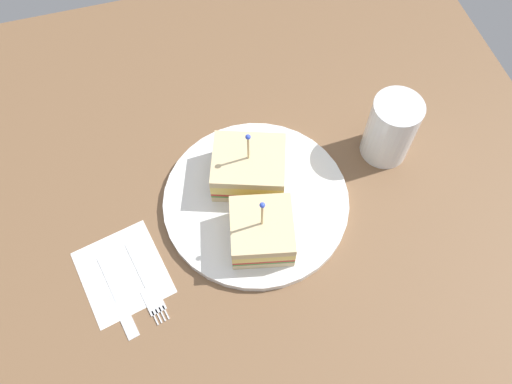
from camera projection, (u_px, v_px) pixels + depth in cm
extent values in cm
cube|color=brown|center=(256.00, 206.00, 74.77)|extent=(92.84, 92.84, 2.00)
cylinder|color=white|center=(256.00, 201.00, 73.36)|extent=(26.22, 26.22, 1.22)
cube|color=beige|center=(247.00, 175.00, 73.95)|extent=(12.16, 11.24, 1.24)
cube|color=#478438|center=(247.00, 172.00, 73.23)|extent=(12.16, 11.24, 0.40)
cube|color=red|center=(247.00, 171.00, 72.84)|extent=(12.16, 11.24, 0.50)
cube|color=#F4D666|center=(247.00, 166.00, 71.82)|extent=(12.16, 11.24, 1.82)
cube|color=beige|center=(247.00, 160.00, 70.48)|extent=(12.16, 11.24, 1.24)
cylinder|color=tan|center=(247.00, 149.00, 68.06)|extent=(0.30, 0.30, 5.50)
sphere|color=blue|center=(246.00, 137.00, 65.65)|extent=(0.70, 0.70, 0.70)
cube|color=beige|center=(262.00, 237.00, 69.33)|extent=(9.68, 9.88, 1.31)
cube|color=#478438|center=(262.00, 234.00, 68.58)|extent=(9.68, 9.88, 0.40)
cube|color=red|center=(262.00, 233.00, 68.18)|extent=(9.68, 9.88, 0.50)
cube|color=#F4D666|center=(262.00, 230.00, 67.34)|extent=(9.68, 9.88, 1.42)
cube|color=beige|center=(262.00, 225.00, 66.14)|extent=(9.68, 9.88, 1.31)
cylinder|color=tan|center=(262.00, 216.00, 63.64)|extent=(0.30, 0.30, 5.68)
sphere|color=blue|center=(262.00, 205.00, 61.15)|extent=(0.70, 0.70, 0.70)
cylinder|color=gold|center=(388.00, 135.00, 74.91)|extent=(6.16, 6.16, 7.56)
cylinder|color=white|center=(391.00, 129.00, 73.59)|extent=(7.00, 7.00, 10.56)
cube|color=white|center=(123.00, 272.00, 68.82)|extent=(12.90, 13.79, 0.15)
cube|color=silver|center=(137.00, 266.00, 69.18)|extent=(2.27, 7.25, 0.35)
cube|color=silver|center=(153.00, 300.00, 66.90)|extent=(2.97, 4.01, 0.35)
cube|color=silver|center=(155.00, 318.00, 65.81)|extent=(0.64, 1.99, 0.35)
cube|color=silver|center=(159.00, 316.00, 65.93)|extent=(0.64, 1.99, 0.35)
cube|color=silver|center=(162.00, 314.00, 66.04)|extent=(0.64, 1.99, 0.35)
cube|color=silver|center=(166.00, 312.00, 66.16)|extent=(0.64, 1.99, 0.35)
cube|color=silver|center=(108.00, 279.00, 68.29)|extent=(2.23, 6.94, 0.35)
cube|color=silver|center=(124.00, 314.00, 66.08)|extent=(3.11, 7.16, 0.24)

